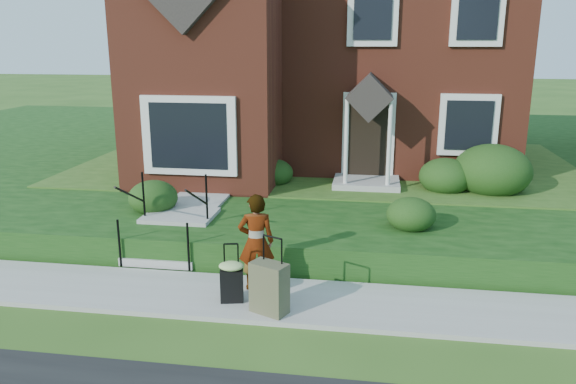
% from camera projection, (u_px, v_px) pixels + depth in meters
% --- Properties ---
extents(ground, '(120.00, 120.00, 0.00)m').
position_uv_depth(ground, '(283.00, 303.00, 9.02)').
color(ground, '#2D5119').
rests_on(ground, ground).
extents(sidewalk, '(60.00, 1.60, 0.08)m').
position_uv_depth(sidewalk, '(283.00, 300.00, 9.01)').
color(sidewalk, '#9E9B93').
rests_on(sidewalk, ground).
extents(terrace, '(44.00, 20.00, 0.60)m').
position_uv_depth(terrace, '(453.00, 158.00, 18.76)').
color(terrace, '#12370F').
rests_on(terrace, ground).
extents(walkway, '(1.20, 6.00, 0.06)m').
position_uv_depth(walkway, '(217.00, 184.00, 14.00)').
color(walkway, '#9E9B93').
rests_on(walkway, terrace).
extents(main_house, '(10.40, 10.20, 9.40)m').
position_uv_depth(main_house, '(327.00, 0.00, 16.86)').
color(main_house, maroon).
rests_on(main_house, terrace).
extents(front_steps, '(1.40, 2.02, 1.50)m').
position_uv_depth(front_steps, '(173.00, 230.00, 11.03)').
color(front_steps, '#9E9B93').
rests_on(front_steps, ground).
extents(foundation_shrubs, '(10.14, 4.44, 1.27)m').
position_uv_depth(foundation_shrubs, '(354.00, 169.00, 13.34)').
color(foundation_shrubs, '#173610').
rests_on(foundation_shrubs, terrace).
extents(woman, '(0.67, 0.51, 1.63)m').
position_uv_depth(woman, '(256.00, 242.00, 9.17)').
color(woman, '#999999').
rests_on(woman, sidewalk).
extents(suitcase_black, '(0.45, 0.40, 0.96)m').
position_uv_depth(suitcase_black, '(232.00, 279.00, 8.80)').
color(suitcase_black, black).
rests_on(suitcase_black, sidewalk).
extents(suitcase_olive, '(0.63, 0.51, 1.19)m').
position_uv_depth(suitcase_olive, '(269.00, 288.00, 8.44)').
color(suitcase_olive, brown).
rests_on(suitcase_olive, sidewalk).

